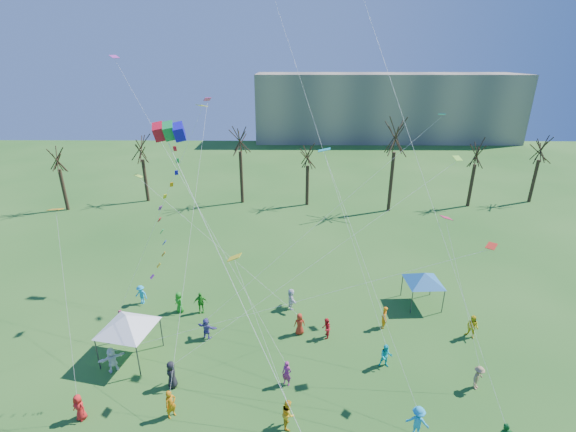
{
  "coord_description": "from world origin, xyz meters",
  "views": [
    {
      "loc": [
        0.09,
        -14.66,
        18.93
      ],
      "look_at": [
        -0.11,
        5.0,
        11.0
      ],
      "focal_mm": 25.0,
      "sensor_mm": 36.0,
      "label": 1
    }
  ],
  "objects_px": {
    "distant_building": "(386,107)",
    "canopy_tent_blue": "(424,278)",
    "big_box_kite": "(170,217)",
    "canopy_tent_white": "(127,322)"
  },
  "relations": [
    {
      "from": "canopy_tent_blue",
      "to": "distant_building",
      "type": "bearing_deg",
      "value": 80.64
    },
    {
      "from": "canopy_tent_white",
      "to": "canopy_tent_blue",
      "type": "distance_m",
      "value": 22.19
    },
    {
      "from": "big_box_kite",
      "to": "canopy_tent_white",
      "type": "distance_m",
      "value": 8.92
    },
    {
      "from": "big_box_kite",
      "to": "canopy_tent_blue",
      "type": "distance_m",
      "value": 20.57
    },
    {
      "from": "distant_building",
      "to": "canopy_tent_blue",
      "type": "height_order",
      "value": "distant_building"
    },
    {
      "from": "distant_building",
      "to": "canopy_tent_blue",
      "type": "bearing_deg",
      "value": -99.36
    },
    {
      "from": "big_box_kite",
      "to": "canopy_tent_white",
      "type": "height_order",
      "value": "big_box_kite"
    },
    {
      "from": "big_box_kite",
      "to": "canopy_tent_blue",
      "type": "xyz_separation_m",
      "value": [
        17.21,
        7.67,
        -8.25
      ]
    },
    {
      "from": "distant_building",
      "to": "canopy_tent_white",
      "type": "relative_size",
      "value": 13.75
    },
    {
      "from": "big_box_kite",
      "to": "canopy_tent_blue",
      "type": "height_order",
      "value": "big_box_kite"
    }
  ]
}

